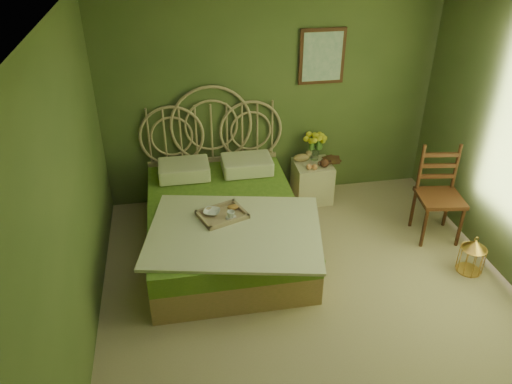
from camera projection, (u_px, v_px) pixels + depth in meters
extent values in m
plane|color=tan|center=(318.00, 311.00, 4.65)|extent=(4.50, 4.50, 0.00)
plane|color=silver|center=(342.00, 23.00, 3.32)|extent=(4.50, 4.50, 0.00)
plane|color=#576535|center=(271.00, 96.00, 5.89)|extent=(4.00, 0.00, 4.00)
plane|color=#576535|center=(68.00, 215.00, 3.68)|extent=(0.00, 4.50, 4.50)
cube|color=#381F0F|center=(322.00, 56.00, 5.73)|extent=(0.54, 0.03, 0.64)
cube|color=beige|center=(322.00, 57.00, 5.71)|extent=(0.46, 0.01, 0.56)
cube|color=tan|center=(225.00, 236.00, 5.41)|extent=(1.58, 2.10, 0.32)
cube|color=olive|center=(224.00, 216.00, 5.28)|extent=(1.58, 2.10, 0.21)
cube|color=white|center=(235.00, 231.00, 4.82)|extent=(1.88, 1.58, 0.03)
cube|color=white|center=(184.00, 170.00, 5.75)|extent=(0.58, 0.42, 0.17)
cube|color=white|center=(247.00, 164.00, 5.86)|extent=(0.58, 0.42, 0.17)
cube|color=tan|center=(222.00, 217.00, 5.03)|extent=(0.54, 0.48, 0.04)
ellipsoid|color=#B77A38|center=(233.00, 207.00, 5.10)|extent=(0.12, 0.07, 0.05)
cube|color=beige|center=(312.00, 181.00, 6.27)|extent=(0.45, 0.45, 0.50)
cylinder|color=silver|center=(315.00, 153.00, 6.20)|extent=(0.10, 0.10, 0.18)
ellipsoid|color=tan|center=(302.00, 158.00, 6.18)|extent=(0.21, 0.11, 0.10)
sphere|color=#E28B58|center=(309.00, 167.00, 6.00)|extent=(0.07, 0.07, 0.07)
sphere|color=#E28B58|center=(315.00, 167.00, 5.99)|extent=(0.07, 0.07, 0.07)
cube|color=#381F0F|center=(440.00, 198.00, 5.44)|extent=(0.52, 0.52, 0.04)
cylinder|color=#381F0F|center=(428.00, 229.00, 5.37)|extent=(0.04, 0.04, 0.49)
cylinder|color=#381F0F|center=(461.00, 225.00, 5.43)|extent=(0.04, 0.04, 0.49)
cylinder|color=#381F0F|center=(412.00, 209.00, 5.71)|extent=(0.04, 0.04, 0.49)
cylinder|color=#381F0F|center=(444.00, 206.00, 5.77)|extent=(0.04, 0.04, 0.49)
cube|color=#381F0F|center=(436.00, 168.00, 5.47)|extent=(0.40, 0.10, 0.55)
cylinder|color=#C68B3F|center=(468.00, 270.00, 5.15)|extent=(0.25, 0.25, 0.01)
cylinder|color=#C68B3F|center=(471.00, 260.00, 5.09)|extent=(0.25, 0.25, 0.28)
cone|color=#C68B3F|center=(475.00, 245.00, 4.99)|extent=(0.25, 0.25, 0.10)
imported|color=#381E0F|center=(327.00, 161.00, 6.18)|extent=(0.22, 0.25, 0.02)
imported|color=#472819|center=(327.00, 160.00, 6.17)|extent=(0.21, 0.25, 0.02)
imported|color=white|center=(212.00, 212.00, 5.03)|extent=(0.21, 0.21, 0.04)
imported|color=white|center=(231.00, 215.00, 4.96)|extent=(0.10, 0.10, 0.08)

